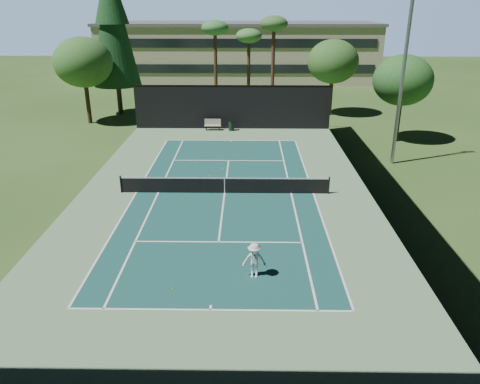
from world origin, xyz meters
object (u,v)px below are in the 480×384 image
(tennis_ball_c, at_px, (209,176))
(park_bench, at_px, (213,124))
(tennis_ball_b, at_px, (223,169))
(tennis_ball_d, at_px, (197,162))
(player, at_px, (254,261))
(tennis_ball_a, at_px, (173,289))
(trash_bin, at_px, (231,125))
(tennis_net, at_px, (225,185))

(tennis_ball_c, distance_m, park_bench, 12.52)
(tennis_ball_b, height_order, tennis_ball_d, tennis_ball_b)
(player, relative_size, tennis_ball_c, 21.86)
(player, bearing_deg, park_bench, 101.47)
(tennis_ball_a, xyz_separation_m, trash_bin, (1.56, 25.78, 0.44))
(tennis_ball_a, distance_m, tennis_ball_c, 13.45)
(player, relative_size, tennis_ball_d, 23.89)
(tennis_ball_b, bearing_deg, tennis_net, -85.58)
(tennis_ball_b, xyz_separation_m, park_bench, (-1.47, 11.01, 0.51))
(tennis_ball_c, distance_m, trash_bin, 12.40)
(tennis_ball_d, relative_size, trash_bin, 0.07)
(tennis_ball_d, distance_m, park_bench, 9.61)
(tennis_ball_a, bearing_deg, tennis_ball_c, 88.27)
(tennis_ball_c, bearing_deg, park_bench, 92.67)
(tennis_net, relative_size, tennis_ball_a, 192.51)
(trash_bin, bearing_deg, player, -85.87)
(tennis_net, bearing_deg, player, -79.78)
(tennis_ball_c, distance_m, tennis_ball_d, 3.11)
(tennis_ball_c, bearing_deg, tennis_ball_b, 59.26)
(tennis_ball_a, height_order, tennis_ball_c, tennis_ball_c)
(player, distance_m, tennis_ball_a, 3.57)
(tennis_ball_c, xyz_separation_m, park_bench, (-0.58, 12.49, 0.51))
(tennis_ball_c, relative_size, park_bench, 0.05)
(tennis_net, relative_size, park_bench, 8.60)
(tennis_net, xyz_separation_m, player, (1.71, -9.50, 0.25))
(player, height_order, park_bench, player)
(tennis_net, distance_m, tennis_ball_d, 6.32)
(tennis_net, xyz_separation_m, tennis_ball_d, (-2.32, 5.86, -0.52))
(tennis_net, distance_m, tennis_ball_b, 4.48)
(tennis_ball_c, height_order, park_bench, park_bench)
(tennis_ball_c, height_order, trash_bin, trash_bin)
(trash_bin, bearing_deg, tennis_ball_a, -93.45)
(tennis_ball_d, height_order, park_bench, park_bench)
(trash_bin, bearing_deg, park_bench, 174.82)
(player, xyz_separation_m, park_bench, (-3.52, 24.94, -0.26))
(tennis_ball_c, bearing_deg, player, -76.71)
(tennis_ball_a, bearing_deg, tennis_ball_d, 92.41)
(tennis_ball_c, height_order, tennis_ball_d, tennis_ball_c)
(player, bearing_deg, tennis_net, 103.66)
(park_bench, bearing_deg, trash_bin, -5.18)
(player, bearing_deg, tennis_ball_c, 106.72)
(park_bench, xyz_separation_m, trash_bin, (1.73, -0.16, -0.07))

